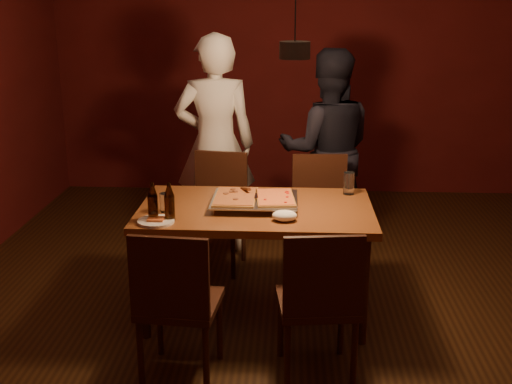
# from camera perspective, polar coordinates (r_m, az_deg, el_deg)

# --- Properties ---
(room_shell) EXTENTS (6.00, 6.00, 6.00)m
(room_shell) POSITION_cam_1_polar(r_m,az_deg,el_deg) (3.85, 3.38, 7.28)
(room_shell) COLOR #36200E
(room_shell) RESTS_ON ground
(dining_table) EXTENTS (1.50, 0.90, 0.75)m
(dining_table) POSITION_cam_1_polar(r_m,az_deg,el_deg) (4.15, -0.00, -2.29)
(dining_table) COLOR brown
(dining_table) RESTS_ON floor
(chair_far_left) EXTENTS (0.48, 0.48, 0.49)m
(chair_far_left) POSITION_cam_1_polar(r_m,az_deg,el_deg) (4.99, -3.39, -0.66)
(chair_far_left) COLOR #38190F
(chair_far_left) RESTS_ON floor
(chair_far_right) EXTENTS (0.44, 0.44, 0.49)m
(chair_far_right) POSITION_cam_1_polar(r_m,az_deg,el_deg) (4.92, 5.72, -0.98)
(chair_far_right) COLOR #38190F
(chair_far_right) RESTS_ON floor
(chair_near_left) EXTENTS (0.46, 0.46, 0.49)m
(chair_near_left) POSITION_cam_1_polar(r_m,az_deg,el_deg) (3.48, -7.17, -8.90)
(chair_near_left) COLOR #38190F
(chair_near_left) RESTS_ON floor
(chair_near_right) EXTENTS (0.47, 0.47, 0.49)m
(chair_near_right) POSITION_cam_1_polar(r_m,az_deg,el_deg) (3.48, 5.68, -8.84)
(chair_near_right) COLOR #38190F
(chair_near_right) RESTS_ON floor
(pizza_tray) EXTENTS (0.59, 0.50, 0.05)m
(pizza_tray) POSITION_cam_1_polar(r_m,az_deg,el_deg) (4.14, -0.12, -0.92)
(pizza_tray) COLOR silver
(pizza_tray) RESTS_ON dining_table
(pizza_meat) EXTENTS (0.27, 0.42, 0.02)m
(pizza_meat) POSITION_cam_1_polar(r_m,az_deg,el_deg) (4.15, -1.84, -0.41)
(pizza_meat) COLOR maroon
(pizza_meat) RESTS_ON pizza_tray
(pizza_cheese) EXTENTS (0.27, 0.40, 0.02)m
(pizza_cheese) POSITION_cam_1_polar(r_m,az_deg,el_deg) (4.14, 1.72, -0.47)
(pizza_cheese) COLOR gold
(pizza_cheese) RESTS_ON pizza_tray
(spatula) EXTENTS (0.20, 0.25, 0.04)m
(spatula) POSITION_cam_1_polar(r_m,az_deg,el_deg) (4.15, -0.22, -0.35)
(spatula) COLOR silver
(spatula) RESTS_ON pizza_tray
(beer_bottle_a) EXTENTS (0.06, 0.06, 0.23)m
(beer_bottle_a) POSITION_cam_1_polar(r_m,az_deg,el_deg) (3.91, -9.17, -0.82)
(beer_bottle_a) COLOR black
(beer_bottle_a) RESTS_ON dining_table
(beer_bottle_b) EXTENTS (0.06, 0.06, 0.24)m
(beer_bottle_b) POSITION_cam_1_polar(r_m,az_deg,el_deg) (3.88, -7.70, -0.87)
(beer_bottle_b) COLOR black
(beer_bottle_b) RESTS_ON dining_table
(water_glass_left) EXTENTS (0.08, 0.08, 0.12)m
(water_glass_left) POSITION_cam_1_polar(r_m,az_deg,el_deg) (4.06, -8.01, -0.93)
(water_glass_left) COLOR silver
(water_glass_left) RESTS_ON dining_table
(water_glass_right) EXTENTS (0.07, 0.07, 0.15)m
(water_glass_right) POSITION_cam_1_polar(r_m,az_deg,el_deg) (4.42, 8.26, 0.77)
(water_glass_right) COLOR silver
(water_glass_right) RESTS_ON dining_table
(plate_slice) EXTENTS (0.22, 0.22, 0.03)m
(plate_slice) POSITION_cam_1_polar(r_m,az_deg,el_deg) (3.89, -8.88, -2.57)
(plate_slice) COLOR white
(plate_slice) RESTS_ON dining_table
(napkin) EXTENTS (0.15, 0.12, 0.06)m
(napkin) POSITION_cam_1_polar(r_m,az_deg,el_deg) (3.87, 2.56, -2.12)
(napkin) COLOR white
(napkin) RESTS_ON dining_table
(diner_white) EXTENTS (0.70, 0.51, 1.79)m
(diner_white) POSITION_cam_1_polar(r_m,az_deg,el_deg) (5.24, -3.65, 4.22)
(diner_white) COLOR white
(diner_white) RESTS_ON floor
(diner_dark) EXTENTS (0.82, 0.65, 1.66)m
(diner_dark) POSITION_cam_1_polar(r_m,az_deg,el_deg) (5.35, 6.33, 3.72)
(diner_dark) COLOR black
(diner_dark) RESTS_ON floor
(pendant_lamp) EXTENTS (0.18, 0.18, 1.10)m
(pendant_lamp) POSITION_cam_1_polar(r_m,az_deg,el_deg) (3.81, 3.47, 12.63)
(pendant_lamp) COLOR black
(pendant_lamp) RESTS_ON ceiling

